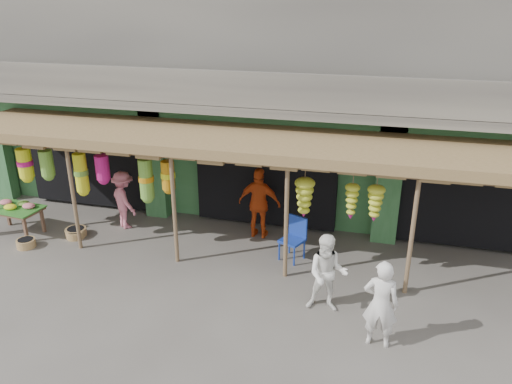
% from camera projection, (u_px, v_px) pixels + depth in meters
% --- Properties ---
extents(ground, '(80.00, 80.00, 0.00)m').
position_uv_depth(ground, '(243.00, 265.00, 11.21)').
color(ground, '#514C47').
rests_on(ground, ground).
extents(building, '(16.40, 6.80, 7.00)m').
position_uv_depth(building, '(289.00, 79.00, 14.31)').
color(building, gray).
rests_on(building, ground).
extents(awning, '(14.00, 2.70, 2.79)m').
position_uv_depth(awning, '(245.00, 145.00, 11.00)').
color(awning, brown).
rests_on(awning, ground).
extents(flower_table, '(1.47, 0.96, 0.83)m').
position_uv_depth(flower_table, '(15.00, 209.00, 12.47)').
color(flower_table, brown).
rests_on(flower_table, ground).
extents(blue_chair, '(0.63, 0.64, 1.01)m').
position_uv_depth(blue_chair, '(294.00, 236.00, 11.32)').
color(blue_chair, navy).
rests_on(blue_chair, ground).
extents(basket_left, '(0.49, 0.49, 0.18)m').
position_uv_depth(basket_left, '(75.00, 234.00, 12.43)').
color(basket_left, olive).
rests_on(basket_left, ground).
extents(basket_mid, '(0.61, 0.61, 0.20)m').
position_uv_depth(basket_mid, '(76.00, 232.00, 12.52)').
color(basket_mid, brown).
rests_on(basket_mid, ground).
extents(basket_right, '(0.58, 0.58, 0.20)m').
position_uv_depth(basket_right, '(26.00, 243.00, 11.97)').
color(basket_right, '#A0714B').
rests_on(basket_right, ground).
extents(person_front, '(0.62, 0.42, 1.64)m').
position_uv_depth(person_front, '(381.00, 304.00, 8.41)').
color(person_front, silver).
rests_on(person_front, ground).
extents(person_right, '(0.81, 0.65, 1.58)m').
position_uv_depth(person_right, '(327.00, 274.00, 9.38)').
color(person_right, white).
rests_on(person_right, ground).
extents(person_vendor, '(1.08, 0.49, 1.80)m').
position_uv_depth(person_vendor, '(260.00, 203.00, 12.20)').
color(person_vendor, '#C33F12').
rests_on(person_vendor, ground).
extents(person_shopper, '(1.13, 1.03, 1.52)m').
position_uv_depth(person_shopper, '(124.00, 200.00, 12.77)').
color(person_shopper, pink).
rests_on(person_shopper, ground).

